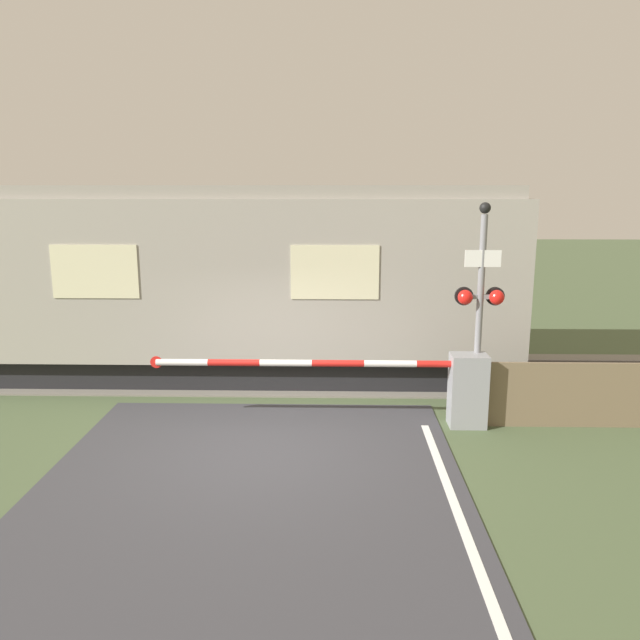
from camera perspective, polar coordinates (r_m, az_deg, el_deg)
The scene contains 6 objects.
ground_plane at distance 9.68m, azimuth -5.45°, elevation -11.75°, with size 80.00×80.00×0.00m, color #475638.
track_bed at distance 13.43m, azimuth -3.45°, elevation -4.77°, with size 36.00×3.20×0.13m.
train at distance 13.68m, azimuth -17.54°, elevation 3.55°, with size 16.08×3.03×3.94m.
crossing_barrier at distance 10.54m, azimuth 11.13°, elevation -5.92°, with size 5.56×0.44×1.23m.
signal_post at distance 10.46m, azimuth 14.44°, elevation 1.66°, with size 0.81×0.26×3.67m.
roadside_fence at distance 11.11m, azimuth 21.62°, elevation -6.39°, with size 3.82×0.06×1.10m.
Camera 1 is at (1.11, -8.80, 3.89)m, focal length 35.00 mm.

